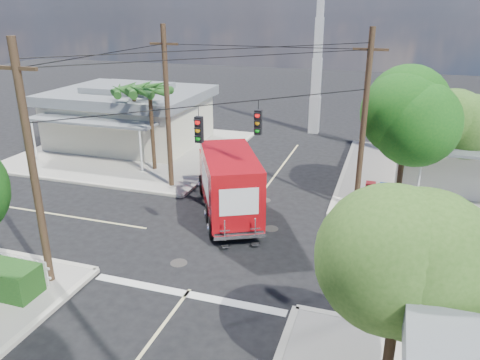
% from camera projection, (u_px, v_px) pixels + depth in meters
% --- Properties ---
extents(ground, '(120.00, 120.00, 0.00)m').
position_uv_depth(ground, '(226.00, 241.00, 20.90)').
color(ground, black).
rests_on(ground, ground).
extents(sidewalk_ne, '(14.12, 14.12, 0.14)m').
position_uv_depth(sidewalk_ne, '(463.00, 184.00, 27.39)').
color(sidewalk_ne, '#A39E93').
rests_on(sidewalk_ne, ground).
extents(sidewalk_nw, '(14.12, 14.12, 0.14)m').
position_uv_depth(sidewalk_nw, '(135.00, 150.00, 33.72)').
color(sidewalk_nw, '#A39E93').
rests_on(sidewalk_nw, ground).
extents(road_markings, '(32.00, 32.00, 0.01)m').
position_uv_depth(road_markings, '(214.00, 257.00, 19.59)').
color(road_markings, beige).
rests_on(road_markings, ground).
extents(building_nw, '(10.80, 10.20, 4.30)m').
position_uv_depth(building_nw, '(130.00, 115.00, 34.69)').
color(building_nw, beige).
rests_on(building_nw, sidewalk_nw).
extents(radio_tower, '(0.80, 0.80, 17.00)m').
position_uv_depth(radio_tower, '(317.00, 63.00, 36.56)').
color(radio_tower, silver).
rests_on(radio_tower, ground).
extents(tree_ne_front, '(4.21, 4.14, 6.66)m').
position_uv_depth(tree_ne_front, '(408.00, 115.00, 23.14)').
color(tree_ne_front, '#422D1C').
rests_on(tree_ne_front, sidewalk_ne).
extents(tree_ne_back, '(3.77, 3.66, 5.82)m').
position_uv_depth(tree_ne_back, '(458.00, 121.00, 24.55)').
color(tree_ne_back, '#422D1C').
rests_on(tree_ne_back, sidewalk_ne).
extents(tree_se, '(3.67, 3.54, 5.62)m').
position_uv_depth(tree_se, '(401.00, 271.00, 11.00)').
color(tree_se, '#422D1C').
rests_on(tree_se, sidewalk_se).
extents(palm_nw_front, '(3.01, 3.08, 5.59)m').
position_uv_depth(palm_nw_front, '(150.00, 91.00, 27.98)').
color(palm_nw_front, '#422D1C').
rests_on(palm_nw_front, sidewalk_nw).
extents(palm_nw_back, '(3.01, 3.08, 5.19)m').
position_uv_depth(palm_nw_back, '(133.00, 91.00, 30.02)').
color(palm_nw_back, '#422D1C').
rests_on(palm_nw_back, sidewalk_nw).
extents(utility_poles, '(12.00, 10.68, 9.00)m').
position_uv_depth(utility_poles, '(204.00, 128.00, 21.14)').
color(utility_poles, '#473321').
rests_on(utility_poles, ground).
extents(vending_boxes, '(1.90, 0.50, 1.10)m').
position_uv_depth(vending_boxes, '(384.00, 194.00, 24.29)').
color(vending_boxes, '#AE1B21').
rests_on(vending_boxes, sidewalk_ne).
extents(delivery_truck, '(5.45, 7.79, 3.30)m').
position_uv_depth(delivery_truck, '(228.00, 182.00, 23.12)').
color(delivery_truck, black).
rests_on(delivery_truck, ground).
extents(parked_car, '(6.39, 3.17, 1.74)m').
position_uv_depth(parked_car, '(470.00, 233.00, 19.74)').
color(parked_car, silver).
rests_on(parked_car, ground).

